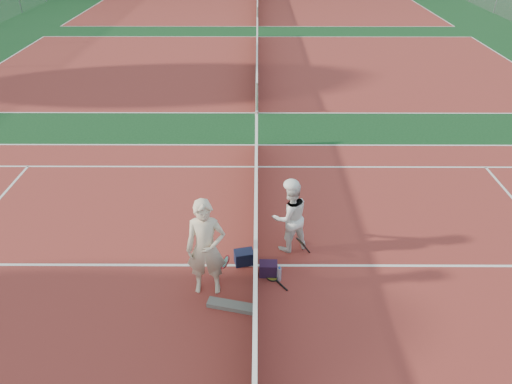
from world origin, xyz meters
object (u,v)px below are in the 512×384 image
net_main (256,246)px  sports_bag_purple (268,269)px  sports_bag_navy (244,257)px  racket_black_held (300,247)px  racket_spare (272,277)px  racket_red (226,268)px  player_a (206,248)px  water_bottle (279,274)px  player_b (290,217)px

net_main → sports_bag_purple: net_main is taller
sports_bag_navy → sports_bag_purple: (0.49, -0.34, -0.01)m
racket_black_held → racket_spare: (-0.59, -0.61, -0.24)m
racket_red → sports_bag_purple: bearing=-3.4°
player_a → racket_black_held: size_ratio=3.84×
net_main → racket_black_held: 0.98m
racket_black_held → water_bottle: 0.83m
sports_bag_purple → net_main: bearing=133.8°
racket_red → sports_bag_purple: racket_red is taller
racket_red → racket_black_held: bearing=12.2°
player_b → racket_red: size_ratio=3.02×
player_a → sports_bag_navy: player_a is taller
racket_spare → sports_bag_navy: size_ratio=1.58×
player_b → racket_black_held: (0.21, -0.32, -0.55)m
player_b → sports_bag_purple: (-0.45, -0.84, -0.66)m
net_main → water_bottle: bearing=-42.8°
racket_spare → racket_black_held: bearing=-80.9°
sports_bag_navy → sports_bag_purple: bearing=-34.8°
net_main → sports_bag_purple: (0.25, -0.26, -0.37)m
player_a → sports_bag_purple: bearing=18.9°
racket_red → racket_black_held: size_ratio=1.03×
net_main → racket_black_held: bearing=16.1°
sports_bag_navy → racket_spare: bearing=-37.1°
racket_spare → sports_bag_navy: 0.72m
racket_red → water_bottle: racket_red is taller
net_main → player_b: size_ratio=6.83×
net_main → sports_bag_navy: 0.44m
sports_bag_navy → water_bottle: same height
player_b → sports_bag_navy: bearing=7.0°
water_bottle → sports_bag_purple: bearing=141.9°
player_b → player_a: bearing=16.9°
sports_bag_navy → racket_red: bearing=-127.5°
racket_red → water_bottle: 1.04m
player_b → water_bottle: player_b is taller
net_main → water_bottle: 0.72m
net_main → racket_spare: net_main is taller
player_b → racket_black_held: 0.67m
net_main → sports_bag_purple: 0.51m
sports_bag_purple → racket_red: bearing=-172.7°
racket_spare → player_b: bearing=-58.8°
racket_spare → water_bottle: size_ratio=2.00×
sports_bag_purple → player_a: bearing=-160.3°
net_main → player_a: 1.21m
racket_black_held → sports_bag_purple: racket_black_held is taller
water_bottle → sports_bag_navy: bearing=144.2°
racket_spare → racket_red: bearing=54.6°
player_b → sports_bag_purple: size_ratio=4.54×
player_b → water_bottle: 1.22m
racket_red → water_bottle: bearing=-13.8°
racket_black_held → racket_spare: 0.88m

